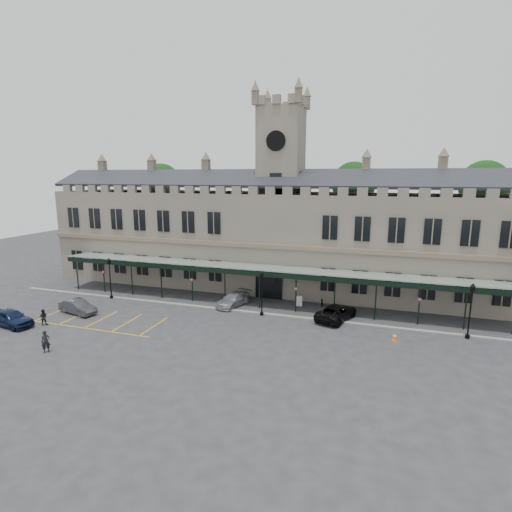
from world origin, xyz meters
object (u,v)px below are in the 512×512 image
(lamp_post_left, at_px, (110,274))
(lamp_post_mid, at_px, (262,289))
(car_left_a, at_px, (11,318))
(car_taxi, at_px, (233,299))
(traffic_cone, at_px, (395,337))
(sign_board, at_px, (299,301))
(clock_tower, at_px, (281,184))
(car_left_b, at_px, (78,307))
(station_building, at_px, (280,237))
(car_van, at_px, (336,312))
(lamp_post_right, at_px, (471,306))
(person_b, at_px, (43,317))
(person_a, at_px, (46,342))

(lamp_post_left, distance_m, lamp_post_mid, 18.46)
(car_left_a, bearing_deg, car_taxi, -47.44)
(lamp_post_left, xyz_separation_m, lamp_post_mid, (18.46, -0.14, -0.06))
(traffic_cone, bearing_deg, sign_board, 145.52)
(clock_tower, relative_size, lamp_post_mid, 5.22)
(car_left_a, distance_m, car_left_b, 5.98)
(station_building, bearing_deg, traffic_cone, -44.36)
(car_taxi, height_order, car_van, car_van)
(station_building, relative_size, lamp_post_left, 12.39)
(lamp_post_right, bearing_deg, clock_tower, 151.16)
(lamp_post_left, bearing_deg, sign_board, 10.27)
(lamp_post_left, relative_size, car_left_b, 1.10)
(station_building, bearing_deg, car_van, -49.24)
(lamp_post_left, xyz_separation_m, car_left_a, (-3.44, -10.33, -2.05))
(car_left_b, xyz_separation_m, car_taxi, (14.52, 7.36, -0.02))
(clock_tower, bearing_deg, lamp_post_mid, -85.27)
(person_b, bearing_deg, car_van, 173.03)
(clock_tower, height_order, car_van, clock_tower)
(sign_board, bearing_deg, lamp_post_right, -15.20)
(car_left_b, bearing_deg, car_taxi, -50.53)
(station_building, relative_size, sign_board, 52.49)
(station_building, distance_m, traffic_cone, 20.24)
(lamp_post_right, distance_m, car_left_b, 37.88)
(person_a, bearing_deg, station_building, 11.87)
(car_left_b, bearing_deg, traffic_cone, -72.60)
(traffic_cone, bearing_deg, station_building, 135.64)
(car_van, xyz_separation_m, person_b, (-26.65, -10.09, 0.03))
(clock_tower, bearing_deg, lamp_post_left, -148.58)
(sign_board, height_order, car_left_b, car_left_b)
(lamp_post_left, bearing_deg, traffic_cone, -5.19)
(traffic_cone, xyz_separation_m, car_van, (-5.44, 3.80, 0.39))
(lamp_post_right, distance_m, person_b, 39.33)
(clock_tower, height_order, car_taxi, clock_tower)
(person_b, bearing_deg, station_building, -160.48)
(lamp_post_mid, distance_m, person_b, 21.30)
(lamp_post_right, height_order, person_a, lamp_post_right)
(station_building, xyz_separation_m, car_van, (8.35, -9.69, -5.71))
(car_left_b, xyz_separation_m, person_b, (-0.80, -3.65, 0.06))
(station_building, height_order, car_van, station_building)
(car_left_b, xyz_separation_m, car_van, (25.85, 6.44, 0.03))
(lamp_post_right, bearing_deg, lamp_post_mid, 179.64)
(car_left_a, bearing_deg, lamp_post_right, -67.73)
(lamp_post_mid, xyz_separation_m, person_a, (-14.10, -13.76, -1.89))
(car_taxi, bearing_deg, person_b, -128.71)
(car_taxi, xyz_separation_m, car_van, (11.33, -0.92, 0.06))
(car_left_b, height_order, car_van, car_van)
(car_left_b, xyz_separation_m, person_a, (4.30, -8.41, 0.20))
(car_left_a, relative_size, car_left_b, 1.10)
(station_building, xyz_separation_m, car_left_b, (-17.50, -16.13, -5.74))
(car_van, relative_size, person_a, 2.95)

